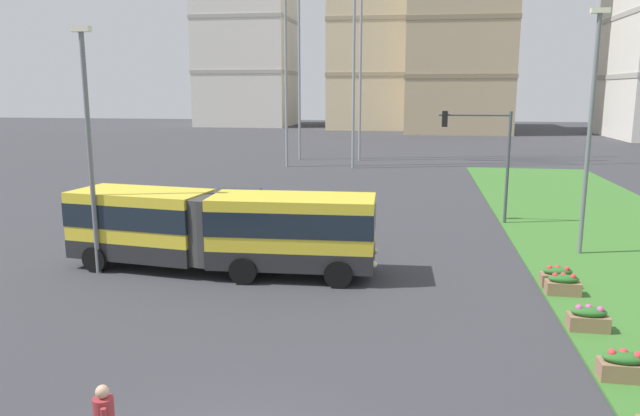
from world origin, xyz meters
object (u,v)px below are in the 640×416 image
car_grey_wagon (240,205)px  flower_planter_1 (623,365)px  flower_planter_3 (563,284)px  articulated_bus (220,229)px  traffic_light_far_right (485,147)px  apartment_tower_westcentre (379,25)px  streetlight_left (89,142)px  flower_planter_2 (588,318)px  flower_planter_4 (557,276)px  apartment_tower_west (247,23)px  streetlight_median (590,125)px

car_grey_wagon → flower_planter_1: (14.30, -16.38, -0.33)m
flower_planter_1 → flower_planter_3: size_ratio=1.00×
articulated_bus → flower_planter_3: size_ratio=10.92×
car_grey_wagon → traffic_light_far_right: 13.15m
traffic_light_far_right → apartment_tower_westcentre: (-11.03, 80.94, 14.34)m
flower_planter_1 → streetlight_left: bearing=160.1°
streetlight_left → flower_planter_3: bearing=0.2°
flower_planter_2 → traffic_light_far_right: 14.79m
flower_planter_4 → traffic_light_far_right: traffic_light_far_right is taller
articulated_bus → apartment_tower_westcentre: (-0.37, 91.17, 16.66)m
flower_planter_3 → flower_planter_4: bearing=90.0°
flower_planter_2 → car_grey_wagon: bearing=136.9°
flower_planter_2 → apartment_tower_westcentre: size_ratio=0.03×
flower_planter_2 → flower_planter_3: same height
traffic_light_far_right → apartment_tower_west: 93.83m
streetlight_left → streetlight_median: 19.49m
car_grey_wagon → flower_planter_2: bearing=-43.1°
articulated_bus → streetlight_median: 15.35m
flower_planter_3 → streetlight_left: 17.36m
traffic_light_far_right → streetlight_left: size_ratio=0.64×
flower_planter_4 → apartment_tower_west: 104.42m
streetlight_left → articulated_bus: bearing=12.5°
flower_planter_3 → streetlight_median: bearing=71.2°
flower_planter_3 → streetlight_median: size_ratio=0.11×
streetlight_median → apartment_tower_west: bearing=113.9°
car_grey_wagon → apartment_tower_west: 91.10m
flower_planter_2 → traffic_light_far_right: bearing=96.3°
flower_planter_1 → streetlight_median: bearing=80.8°
flower_planter_1 → car_grey_wagon: bearing=131.1°
flower_planter_3 → apartment_tower_westcentre: 94.68m
flower_planter_3 → traffic_light_far_right: size_ratio=0.19×
streetlight_median → streetlight_left: bearing=-163.2°
streetlight_median → car_grey_wagon: bearing=163.8°
streetlight_median → flower_planter_2: bearing=-102.4°
car_grey_wagon → traffic_light_far_right: bearing=4.1°
apartment_tower_west → apartment_tower_westcentre: bearing=-8.8°
car_grey_wagon → streetlight_left: size_ratio=0.51×
streetlight_left → apartment_tower_west: bearing=102.6°
streetlight_left → flower_planter_1: bearing=-19.9°
traffic_light_far_right → articulated_bus: bearing=-136.2°
traffic_light_far_right → streetlight_left: (-15.18, -11.23, 0.98)m
flower_planter_4 → streetlight_median: streetlight_median is taller
articulated_bus → apartment_tower_west: bearing=105.3°
traffic_light_far_right → streetlight_median: 6.76m
apartment_tower_westcentre → car_grey_wagon: bearing=-91.2°
flower_planter_1 → flower_planter_4: size_ratio=1.00×
car_grey_wagon → apartment_tower_westcentre: (1.69, 81.84, 17.56)m
apartment_tower_west → streetlight_left: bearing=-77.4°
flower_planter_2 → traffic_light_far_right: traffic_light_far_right is taller
traffic_light_far_right → streetlight_median: streetlight_median is taller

